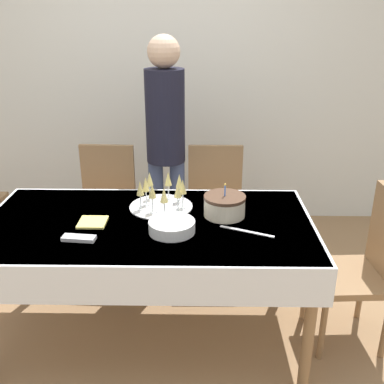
% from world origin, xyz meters
% --- Properties ---
extents(ground_plane, '(12.00, 12.00, 0.00)m').
position_xyz_m(ground_plane, '(0.00, 0.00, 0.00)').
color(ground_plane, '#93704C').
extents(wall_back, '(8.00, 0.05, 2.70)m').
position_xyz_m(wall_back, '(0.00, 1.76, 1.35)').
color(wall_back, silver).
rests_on(wall_back, ground_plane).
extents(dining_table, '(1.83, 0.96, 0.77)m').
position_xyz_m(dining_table, '(0.00, 0.00, 0.67)').
color(dining_table, white).
rests_on(dining_table, ground_plane).
extents(dining_chair_far_left, '(0.44, 0.44, 0.95)m').
position_xyz_m(dining_chair_far_left, '(-0.40, 0.80, 0.52)').
color(dining_chair_far_left, olive).
rests_on(dining_chair_far_left, ground_plane).
extents(dining_chair_far_right, '(0.42, 0.42, 0.95)m').
position_xyz_m(dining_chair_far_right, '(0.40, 0.80, 0.52)').
color(dining_chair_far_right, olive).
rests_on(dining_chair_far_right, ground_plane).
extents(dining_chair_right_end, '(0.44, 0.44, 0.95)m').
position_xyz_m(dining_chair_right_end, '(1.23, 0.00, 0.52)').
color(dining_chair_right_end, olive).
rests_on(dining_chair_right_end, ground_plane).
extents(birthday_cake, '(0.24, 0.24, 0.20)m').
position_xyz_m(birthday_cake, '(0.43, 0.09, 0.83)').
color(birthday_cake, beige).
rests_on(birthday_cake, dining_table).
extents(champagne_tray, '(0.38, 0.38, 0.18)m').
position_xyz_m(champagne_tray, '(0.07, 0.20, 0.86)').
color(champagne_tray, silver).
rests_on(champagne_tray, dining_table).
extents(plate_stack_main, '(0.25, 0.25, 0.06)m').
position_xyz_m(plate_stack_main, '(0.14, -0.12, 0.80)').
color(plate_stack_main, white).
rests_on(plate_stack_main, dining_table).
extents(cake_knife, '(0.28, 0.14, 0.00)m').
position_xyz_m(cake_knife, '(0.54, -0.11, 0.77)').
color(cake_knife, silver).
rests_on(cake_knife, dining_table).
extents(fork_pile, '(0.18, 0.08, 0.02)m').
position_xyz_m(fork_pile, '(-0.33, -0.22, 0.78)').
color(fork_pile, silver).
rests_on(fork_pile, dining_table).
extents(napkin_pile, '(0.15, 0.15, 0.01)m').
position_xyz_m(napkin_pile, '(-0.30, -0.03, 0.78)').
color(napkin_pile, '#E0D166').
rests_on(napkin_pile, dining_table).
extents(person_standing, '(0.28, 0.28, 1.71)m').
position_xyz_m(person_standing, '(0.04, 0.90, 1.04)').
color(person_standing, '#3F4C72').
rests_on(person_standing, ground_plane).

